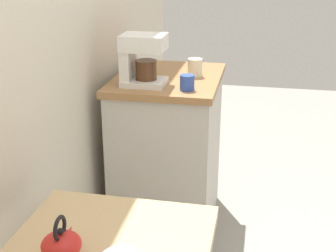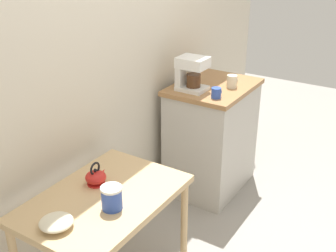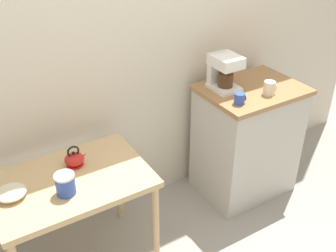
{
  "view_description": "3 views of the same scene",
  "coord_description": "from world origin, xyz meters",
  "px_view_note": "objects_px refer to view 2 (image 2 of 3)",
  "views": [
    {
      "loc": [
        -1.67,
        -0.47,
        1.59
      ],
      "look_at": [
        0.21,
        -0.1,
        0.86
      ],
      "focal_mm": 50.07,
      "sensor_mm": 36.0,
      "label": 1
    },
    {
      "loc": [
        -2.15,
        -1.42,
        2.06
      ],
      "look_at": [
        -0.06,
        -0.1,
        0.93
      ],
      "focal_mm": 46.14,
      "sensor_mm": 36.0,
      "label": 2
    },
    {
      "loc": [
        -1.15,
        -1.97,
        2.24
      ],
      "look_at": [
        -0.0,
        -0.09,
        0.91
      ],
      "focal_mm": 43.48,
      "sensor_mm": 36.0,
      "label": 3
    }
  ],
  "objects_px": {
    "teakettle": "(96,177)",
    "coffee_maker": "(190,72)",
    "canister_enamel": "(112,198)",
    "mug_blue": "(216,93)",
    "mug_small_cream": "(232,81)",
    "bowl_stoneware": "(56,222)"
  },
  "relations": [
    {
      "from": "teakettle",
      "to": "coffee_maker",
      "type": "distance_m",
      "value": 1.22
    },
    {
      "from": "coffee_maker",
      "to": "canister_enamel",
      "type": "bearing_deg",
      "value": -167.58
    },
    {
      "from": "canister_enamel",
      "to": "mug_blue",
      "type": "bearing_deg",
      "value": 1.66
    },
    {
      "from": "teakettle",
      "to": "mug_blue",
      "type": "bearing_deg",
      "value": -9.6
    },
    {
      "from": "mug_blue",
      "to": "mug_small_cream",
      "type": "relative_size",
      "value": 0.8
    },
    {
      "from": "mug_blue",
      "to": "mug_small_cream",
      "type": "bearing_deg",
      "value": 0.15
    },
    {
      "from": "teakettle",
      "to": "mug_small_cream",
      "type": "xyz_separation_m",
      "value": [
        1.4,
        -0.19,
        0.21
      ]
    },
    {
      "from": "coffee_maker",
      "to": "mug_small_cream",
      "type": "bearing_deg",
      "value": -48.63
    },
    {
      "from": "canister_enamel",
      "to": "mug_small_cream",
      "type": "distance_m",
      "value": 1.55
    },
    {
      "from": "mug_small_cream",
      "to": "coffee_maker",
      "type": "bearing_deg",
      "value": 131.37
    },
    {
      "from": "mug_blue",
      "to": "canister_enamel",
      "type": "bearing_deg",
      "value": -178.34
    },
    {
      "from": "bowl_stoneware",
      "to": "mug_small_cream",
      "type": "distance_m",
      "value": 1.83
    },
    {
      "from": "bowl_stoneware",
      "to": "teakettle",
      "type": "height_order",
      "value": "teakettle"
    },
    {
      "from": "canister_enamel",
      "to": "bowl_stoneware",
      "type": "bearing_deg",
      "value": 154.59
    },
    {
      "from": "teakettle",
      "to": "bowl_stoneware",
      "type": "bearing_deg",
      "value": -166.42
    },
    {
      "from": "bowl_stoneware",
      "to": "coffee_maker",
      "type": "bearing_deg",
      "value": 5.77
    },
    {
      "from": "canister_enamel",
      "to": "coffee_maker",
      "type": "height_order",
      "value": "coffee_maker"
    },
    {
      "from": "bowl_stoneware",
      "to": "coffee_maker",
      "type": "xyz_separation_m",
      "value": [
        1.59,
        0.16,
        0.32
      ]
    },
    {
      "from": "bowl_stoneware",
      "to": "mug_blue",
      "type": "height_order",
      "value": "mug_blue"
    },
    {
      "from": "bowl_stoneware",
      "to": "canister_enamel",
      "type": "bearing_deg",
      "value": -25.41
    },
    {
      "from": "teakettle",
      "to": "canister_enamel",
      "type": "height_order",
      "value": "teakettle"
    },
    {
      "from": "mug_blue",
      "to": "mug_small_cream",
      "type": "distance_m",
      "value": 0.27
    }
  ]
}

